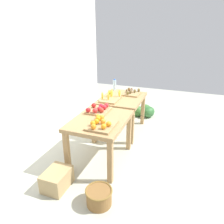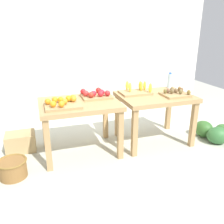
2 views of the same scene
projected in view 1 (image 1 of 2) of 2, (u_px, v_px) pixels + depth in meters
name	position (u px, v px, depth m)	size (l,w,h in m)	color
ground_plane	(113.00, 143.00, 3.94)	(8.00, 8.00, 0.00)	#B4B8A8
back_wall	(44.00, 59.00, 3.80)	(4.40, 0.12, 3.00)	silver
display_table_left	(100.00, 125.00, 3.21)	(1.04, 0.80, 0.73)	#A88353
display_table_right	(122.00, 102.00, 4.18)	(1.04, 0.80, 0.73)	#A88353
orange_bin	(101.00, 124.00, 2.92)	(0.45, 0.36, 0.11)	#A78656
apple_bin	(99.00, 109.00, 3.43)	(0.41, 0.34, 0.11)	#A78656
banana_crate	(110.00, 98.00, 3.98)	(0.44, 0.32, 0.17)	#A78656
kiwi_bin	(131.00, 93.00, 4.31)	(0.36, 0.32, 0.10)	#A78656
water_bottle	(115.00, 85.00, 4.57)	(0.07, 0.07, 0.25)	silver
watermelon_pile	(144.00, 111.00, 5.09)	(0.55, 0.65, 0.26)	#386E30
wicker_basket	(99.00, 196.00, 2.54)	(0.34, 0.34, 0.22)	brown
cardboard_produce_box	(57.00, 179.00, 2.80)	(0.40, 0.30, 0.26)	tan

